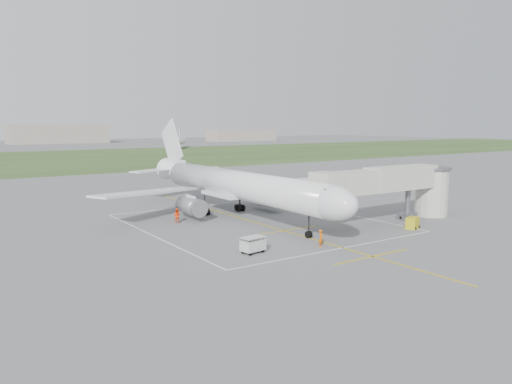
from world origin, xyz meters
TOP-DOWN VIEW (x-y plane):
  - ground at (0.00, 0.00)m, footprint 700.00×700.00m
  - grass_strip at (0.00, 130.00)m, footprint 700.00×120.00m
  - apron_markings at (0.00, -5.82)m, footprint 28.20×60.00m
  - airliner at (-0.00, 0.75)m, footprint 38.93×46.75m
  - jet_bridge at (15.72, -13.50)m, footprint 23.40×5.00m
  - gpu_unit at (13.71, -17.79)m, footprint 2.16×1.82m
  - baggage_cart at (-8.83, -16.45)m, footprint 2.55×1.78m
  - ramp_worker_nose at (-1.59, -18.34)m, footprint 0.79×0.69m
  - ramp_worker_wing at (-8.46, 1.73)m, footprint 1.14×1.13m
  - distant_aircraft at (1.94, 172.28)m, footprint 172.10×38.91m

SIDE VIEW (x-z plane):
  - ground at x=0.00m, z-range 0.00..0.00m
  - apron_markings at x=0.00m, z-range 0.00..0.01m
  - grass_strip at x=0.00m, z-range 0.00..0.02m
  - gpu_unit at x=13.71m, z-range -0.01..1.38m
  - baggage_cart at x=-8.83m, z-range 0.02..1.66m
  - ramp_worker_nose at x=-1.59m, z-range 0.00..1.82m
  - ramp_worker_wing at x=-8.46m, z-range 0.00..1.85m
  - distant_aircraft at x=1.94m, z-range -0.84..8.01m
  - airliner at x=0.00m, z-range -2.37..11.15m
  - jet_bridge at x=15.72m, z-range 1.14..8.34m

